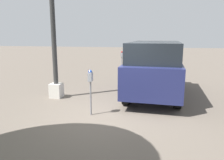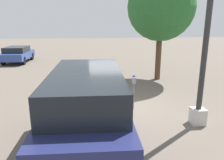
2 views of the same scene
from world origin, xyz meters
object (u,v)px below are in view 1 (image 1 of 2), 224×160
object	(u,v)px
parking_meter_far	(122,58)
lamp_post	(54,52)
parking_meter_near	(90,82)
parked_van	(155,67)

from	to	relation	value
parking_meter_far	lamp_post	size ratio (longest dim) A/B	0.29
parking_meter_near	parking_meter_far	world-z (taller)	parking_meter_far
parking_meter_near	parking_meter_far	size ratio (longest dim) A/B	0.94
parking_meter_near	lamp_post	distance (m)	2.56
lamp_post	parked_van	world-z (taller)	lamp_post
lamp_post	parked_van	distance (m)	3.89
parked_van	parking_meter_far	bearing A→B (deg)	27.90
parking_meter_near	parking_meter_far	bearing A→B (deg)	-0.74
parking_meter_far	lamp_post	distance (m)	5.46
parking_meter_near	lamp_post	size ratio (longest dim) A/B	0.27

